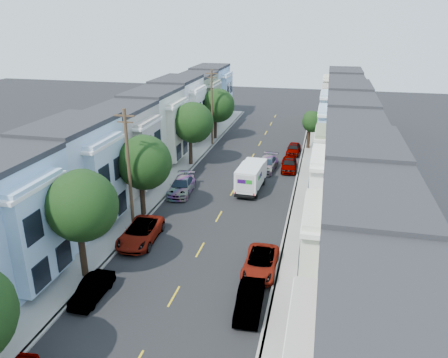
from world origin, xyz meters
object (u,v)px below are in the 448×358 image
at_px(tree_e, 217,106).
at_px(parked_left_d, 182,186).
at_px(parked_right_a, 250,301).
at_px(tree_c, 143,163).
at_px(parked_right_d, 294,149).
at_px(parked_right_c, 289,164).
at_px(tree_d, 192,123).
at_px(tree_far_r, 312,122).
at_px(parked_left_c, 140,233).
at_px(lead_sedan, 267,164).
at_px(tree_b, 81,206).
at_px(parked_left_b, 92,290).
at_px(fedex_truck, 251,176).
at_px(utility_pole_far, 212,107).
at_px(utility_pole_near, 129,171).
at_px(parked_right_b, 261,263).

relative_size(tree_e, parked_left_d, 1.42).
height_order(parked_left_d, parked_right_a, parked_left_d).
relative_size(tree_c, parked_right_d, 1.72).
xyz_separation_m(parked_right_a, parked_right_c, (0.00, 26.01, 0.04)).
height_order(tree_d, parked_right_a, tree_d).
xyz_separation_m(tree_far_r, parked_right_d, (-1.99, -2.77, -2.94)).
bearing_deg(parked_left_c, lead_sedan, 65.88).
bearing_deg(lead_sedan, tree_b, -104.95).
xyz_separation_m(parked_left_b, parked_right_d, (9.80, 33.52, 0.06)).
height_order(tree_b, tree_d, tree_b).
relative_size(fedex_truck, parked_left_d, 1.12).
bearing_deg(parked_left_b, tree_e, 91.85).
relative_size(tree_d, parked_right_c, 1.65).
relative_size(lead_sedan, parked_right_c, 1.08).
xyz_separation_m(tree_e, parked_right_d, (11.20, -4.74, -4.15)).
bearing_deg(parked_right_c, parked_left_b, -113.38).
distance_m(tree_d, tree_e, 11.88).
xyz_separation_m(tree_far_r, fedex_truck, (-5.21, -16.15, -2.10)).
bearing_deg(parked_left_d, parked_right_c, 38.44).
bearing_deg(parked_right_c, lead_sedan, -171.75).
relative_size(parked_left_b, parked_left_d, 0.75).
bearing_deg(parked_left_d, tree_e, 88.90).
relative_size(utility_pole_far, parked_right_a, 2.39).
xyz_separation_m(tree_e, utility_pole_far, (0.00, -2.96, 0.31)).
relative_size(tree_d, parked_right_a, 1.80).
height_order(utility_pole_near, lead_sedan, utility_pole_near).
relative_size(tree_c, utility_pole_near, 0.73).
relative_size(utility_pole_far, parked_left_d, 1.97).
relative_size(tree_far_r, parked_right_c, 1.11).
bearing_deg(tree_e, tree_c, -90.00).
relative_size(parked_left_d, parked_right_c, 1.11).
bearing_deg(parked_left_c, parked_right_a, -36.72).
height_order(tree_e, tree_far_r, tree_e).
distance_m(tree_d, parked_left_c, 19.39).
relative_size(utility_pole_near, parked_right_d, 2.35).
relative_size(fedex_truck, lead_sedan, 1.16).
xyz_separation_m(parked_left_d, parked_right_c, (9.80, 9.28, -0.02)).
relative_size(tree_b, tree_far_r, 1.51).
xyz_separation_m(fedex_truck, parked_right_a, (3.22, -19.11, -0.83)).
distance_m(tree_b, parked_right_b, 12.57).
bearing_deg(tree_c, tree_e, 90.00).
bearing_deg(tree_e, parked_right_b, -71.16).
relative_size(tree_far_r, parked_left_b, 1.33).
distance_m(tree_d, parked_right_c, 12.05).
relative_size(utility_pole_far, fedex_truck, 1.76).
bearing_deg(parked_left_c, tree_far_r, 64.60).
height_order(parked_left_d, parked_right_d, parked_left_d).
distance_m(utility_pole_near, fedex_truck, 13.94).
xyz_separation_m(tree_e, parked_left_c, (1.40, -30.72, -4.08)).
distance_m(parked_left_c, parked_right_a, 11.77).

